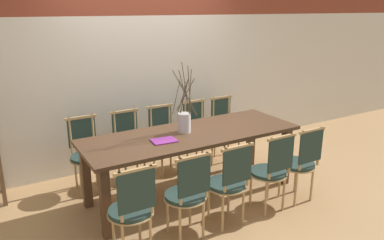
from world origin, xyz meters
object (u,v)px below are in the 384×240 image
at_px(chair_far_center, 164,137).
at_px(book_stack, 164,141).
at_px(chair_near_center, 229,181).
at_px(dining_table, 192,141).
at_px(vase_centerpiece, 184,121).

bearing_deg(chair_far_center, book_stack, 63.71).
height_order(chair_near_center, book_stack, chair_near_center).
bearing_deg(book_stack, dining_table, 12.99).
xyz_separation_m(chair_near_center, chair_far_center, (0.03, 1.50, 0.00)).
height_order(dining_table, chair_far_center, chair_far_center).
bearing_deg(dining_table, book_stack, -167.01).
relative_size(vase_centerpiece, book_stack, 2.96).
distance_m(chair_near_center, book_stack, 0.82).
height_order(dining_table, book_stack, book_stack).
xyz_separation_m(chair_near_center, book_stack, (-0.39, 0.66, 0.29)).
relative_size(chair_near_center, book_stack, 3.29).
xyz_separation_m(dining_table, vase_centerpiece, (-0.06, 0.06, 0.23)).
bearing_deg(vase_centerpiece, book_stack, -155.32).
distance_m(dining_table, chair_far_center, 0.77).
bearing_deg(dining_table, vase_centerpiece, 135.56).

